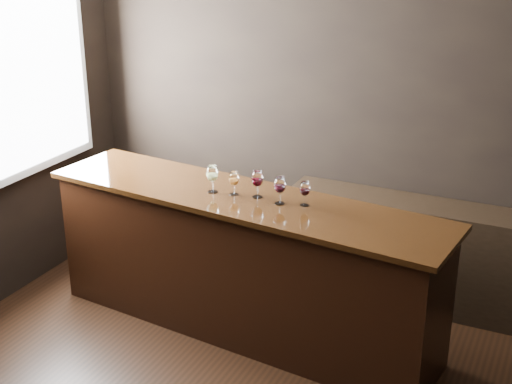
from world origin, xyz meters
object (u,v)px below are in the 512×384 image
at_px(back_bar_shelf, 435,257).
at_px(glass_amber, 234,179).
at_px(bar_counter, 243,267).
at_px(glass_red_c, 305,189).
at_px(glass_red_b, 280,186).
at_px(glass_red_a, 257,179).
at_px(glass_white, 212,174).

relative_size(back_bar_shelf, glass_amber, 13.68).
relative_size(bar_counter, glass_red_c, 17.16).
bearing_deg(back_bar_shelf, glass_red_c, -129.42).
relative_size(glass_amber, glass_red_b, 0.88).
bearing_deg(glass_red_c, glass_red_a, 179.92).
xyz_separation_m(back_bar_shelf, glass_red_a, (-1.10, -0.91, 0.78)).
height_order(bar_counter, glass_red_a, glass_red_a).
height_order(glass_amber, glass_red_c, glass_amber).
distance_m(glass_red_a, glass_red_c, 0.36).
bearing_deg(glass_red_a, glass_red_b, -13.64).
bearing_deg(back_bar_shelf, glass_white, -146.24).
xyz_separation_m(back_bar_shelf, glass_white, (-1.43, -0.96, 0.78)).
relative_size(glass_red_a, glass_red_c, 1.15).
height_order(glass_red_a, glass_red_c, glass_red_a).
height_order(back_bar_shelf, glass_red_a, glass_red_a).
bearing_deg(glass_red_b, glass_red_a, 166.36).
xyz_separation_m(back_bar_shelf, glass_amber, (-1.27, -0.94, 0.76)).
distance_m(bar_counter, glass_red_c, 0.81).
bearing_deg(bar_counter, glass_red_c, 10.38).
distance_m(back_bar_shelf, glass_red_c, 1.40).
bearing_deg(back_bar_shelf, glass_amber, -143.50).
xyz_separation_m(bar_counter, back_bar_shelf, (1.21, 0.94, -0.09)).
bearing_deg(glass_red_a, back_bar_shelf, 39.51).
bearing_deg(bar_counter, glass_red_b, 3.77).
xyz_separation_m(bar_counter, glass_white, (-0.23, -0.01, 0.69)).
height_order(bar_counter, glass_amber, glass_amber).
xyz_separation_m(back_bar_shelf, glass_red_b, (-0.91, -0.96, 0.78)).
distance_m(bar_counter, glass_amber, 0.67).
bearing_deg(glass_white, back_bar_shelf, 33.76).
bearing_deg(glass_red_b, bar_counter, 177.60).
distance_m(back_bar_shelf, glass_red_b, 1.53).
xyz_separation_m(glass_amber, glass_red_b, (0.36, -0.02, 0.02)).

